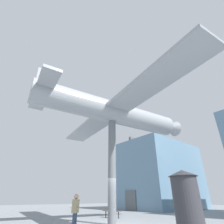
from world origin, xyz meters
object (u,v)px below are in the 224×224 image
at_px(info_kiosk, 187,203).
at_px(visitor_person, 75,210).
at_px(suspended_airplane, 114,113).
at_px(plaza_bench, 112,211).
at_px(support_pylon_central, 112,167).

bearing_deg(info_kiosk, visitor_person, -157.67).
distance_m(suspended_airplane, info_kiosk, 8.15).
bearing_deg(visitor_person, info_kiosk, -107.49).
height_order(suspended_airplane, plaza_bench, suspended_airplane).
height_order(visitor_person, plaza_bench, visitor_person).
xyz_separation_m(suspended_airplane, info_kiosk, (5.36, -1.18, -6.02)).
height_order(support_pylon_central, visitor_person, support_pylon_central).
bearing_deg(support_pylon_central, plaza_bench, 140.35).
xyz_separation_m(suspended_airplane, plaza_bench, (-3.07, 2.31, -6.79)).
xyz_separation_m(support_pylon_central, plaza_bench, (-3.04, 2.52, -2.76)).
distance_m(suspended_airplane, plaza_bench, 7.80).
relative_size(visitor_person, info_kiosk, 0.66).
xyz_separation_m(visitor_person, plaza_bench, (-3.80, 5.39, -0.45)).
bearing_deg(support_pylon_central, visitor_person, -75.16).
bearing_deg(visitor_person, support_pylon_central, -24.99).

